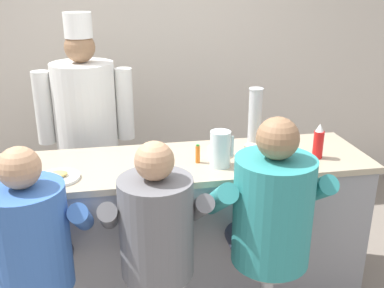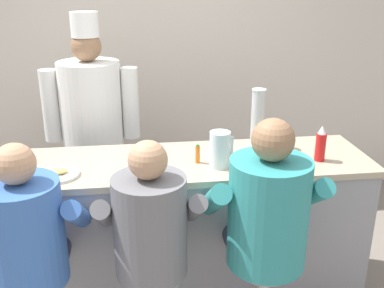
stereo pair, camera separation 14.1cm
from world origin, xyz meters
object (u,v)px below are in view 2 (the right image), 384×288
Objects in this scene: coffee_mug_tan at (252,152)px; diner_seated_teal at (266,216)px; hot_sauce_bottle_orange at (198,154)px; cereal_bowl at (220,151)px; diner_seated_grey at (150,230)px; diner_seated_blue at (28,237)px; ketchup_bottle_red at (321,144)px; water_pitcher_clear at (220,149)px; cook_in_whites_near at (93,124)px; breakfast_plate at (58,174)px; mustard_bottle_yellow at (288,147)px; cup_stack_steel at (258,118)px.

coffee_mug_tan is 0.09× the size of diner_seated_teal.
hot_sauce_bottle_orange is 0.19m from cereal_bowl.
diner_seated_blue is at bearing 179.92° from diner_seated_grey.
ketchup_bottle_red reaches higher than cereal_bowl.
water_pitcher_clear reaches higher than cereal_bowl.
diner_seated_grey is 0.62m from diner_seated_teal.
cook_in_whites_near reaches higher than hot_sauce_bottle_orange.
hot_sauce_bottle_orange is at bearing 148.80° from water_pitcher_clear.
diner_seated_blue is 0.74× the size of cook_in_whites_near.
cook_in_whites_near reaches higher than diner_seated_teal.
diner_seated_blue is (-1.72, -0.46, -0.25)m from ketchup_bottle_red.
cook_in_whites_near is at bearing 82.13° from breakfast_plate.
mustard_bottle_yellow is 0.50× the size of cup_stack_steel.
diner_seated_grey reaches higher than coffee_mug_tan.
ketchup_bottle_red is at bearing -30.79° from cook_in_whites_near.
diner_seated_teal is at bearing -100.65° from cup_stack_steel.
diner_seated_blue is (-1.51, -0.47, -0.24)m from mustard_bottle_yellow.
cup_stack_steel is at bearing 67.97° from coffee_mug_tan.
coffee_mug_tan reaches higher than cereal_bowl.
cup_stack_steel is (0.09, 0.21, 0.16)m from coffee_mug_tan.
water_pitcher_clear is 0.91× the size of breakfast_plate.
mustard_bottle_yellow is 1.54m from cook_in_whites_near.
cook_in_whites_near is (0.13, 0.92, 0.01)m from breakfast_plate.
cup_stack_steel is at bearing 79.35° from diner_seated_teal.
cereal_bowl is 0.36m from cup_stack_steel.
ketchup_bottle_red is 0.94× the size of breakfast_plate.
diner_seated_teal reaches higher than cereal_bowl.
diner_seated_blue reaches higher than diner_seated_grey.
ketchup_bottle_red is at bearing -4.46° from hot_sauce_bottle_orange.
hot_sauce_bottle_orange is 0.54× the size of water_pitcher_clear.
water_pitcher_clear is at bearing -175.59° from mustard_bottle_yellow.
ketchup_bottle_red is at bearing 14.86° from diner_seated_blue.
cereal_bowl is at bearing 11.21° from breakfast_plate.
water_pitcher_clear is 0.68m from diner_seated_grey.
cook_in_whites_near is at bearing 143.03° from coffee_mug_tan.
water_pitcher_clear reaches higher than breakfast_plate.
ketchup_bottle_red is 1.79m from diner_seated_blue.
diner_seated_teal reaches higher than cup_stack_steel.
coffee_mug_tan is (0.20, -0.08, 0.02)m from cereal_bowl.
diner_seated_grey is at bearing -0.08° from diner_seated_blue.
diner_seated_teal is (0.17, -0.44, -0.23)m from water_pitcher_clear.
cereal_bowl is (1.00, 0.20, 0.01)m from breakfast_plate.
breakfast_plate is at bearing -174.37° from coffee_mug_tan.
hot_sauce_bottle_orange is 0.84m from breakfast_plate.
ketchup_bottle_red is 1.21m from diner_seated_grey.
breakfast_plate is (-0.96, -0.02, -0.10)m from water_pitcher_clear.
cereal_bowl is at bearing 32.56° from hot_sauce_bottle_orange.
cereal_bowl is at bearing 157.71° from coffee_mug_tan.
coffee_mug_tan is at bearing 23.08° from water_pitcher_clear.
mustard_bottle_yellow is at bearing 28.12° from diner_seated_grey.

